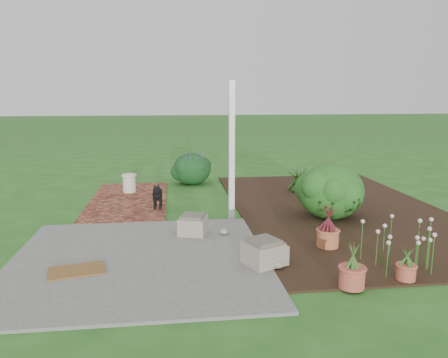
{
  "coord_description": "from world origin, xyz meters",
  "views": [
    {
      "loc": [
        -0.79,
        -7.55,
        2.27
      ],
      "look_at": [
        0.2,
        0.4,
        0.7
      ],
      "focal_mm": 35.0,
      "sensor_mm": 36.0,
      "label": 1
    }
  ],
  "objects": [
    {
      "name": "stone_trough_mid",
      "position": [
        0.48,
        -2.16,
        0.17
      ],
      "size": [
        0.51,
        0.51,
        0.26
      ],
      "primitive_type": "cube",
      "rotation": [
        0.0,
        0.0,
        0.39
      ],
      "color": "gray",
      "rests_on": "concrete_patio"
    },
    {
      "name": "agapanthus_clump_back",
      "position": [
        2.68,
        1.16,
        0.52
      ],
      "size": [
        1.35,
        1.35,
        0.98
      ],
      "primitive_type": null,
      "rotation": [
        0.0,
        0.0,
        0.29
      ],
      "color": "#184112",
      "rests_on": "garden_bed"
    },
    {
      "name": "terracotta_pot_bronze",
      "position": [
        1.51,
        -1.59,
        0.16
      ],
      "size": [
        0.41,
        0.41,
        0.26
      ],
      "primitive_type": "cylinder",
      "rotation": [
        0.0,
        0.0,
        0.35
      ],
      "color": "#B5643D",
      "rests_on": "garden_bed"
    },
    {
      "name": "stone_trough_near",
      "position": [
        0.4,
        -2.17,
        0.19
      ],
      "size": [
        0.59,
        0.59,
        0.3
      ],
      "primitive_type": "cube",
      "rotation": [
        0.0,
        0.0,
        0.43
      ],
      "color": "gray",
      "rests_on": "concrete_patio"
    },
    {
      "name": "brick_path",
      "position": [
        -1.7,
        1.75,
        0.02
      ],
      "size": [
        1.6,
        3.5,
        0.04
      ],
      "primitive_type": "cube",
      "color": "#5D261D",
      "rests_on": "ground"
    },
    {
      "name": "stone_trough_far",
      "position": [
        -0.45,
        -0.78,
        0.18
      ],
      "size": [
        0.52,
        0.52,
        0.28
      ],
      "primitive_type": "cube",
      "rotation": [
        0.0,
        0.0,
        -0.29
      ],
      "color": "#746657",
      "rests_on": "concrete_patio"
    },
    {
      "name": "coir_doormat",
      "position": [
        -2.01,
        -2.12,
        0.05
      ],
      "size": [
        0.78,
        0.59,
        0.02
      ],
      "primitive_type": "cube",
      "rotation": [
        0.0,
        0.0,
        0.23
      ],
      "color": "brown",
      "rests_on": "concrete_patio"
    },
    {
      "name": "terracotta_pot_small_left",
      "position": [
        2.04,
        -2.85,
        0.13
      ],
      "size": [
        0.26,
        0.26,
        0.19
      ],
      "primitive_type": "cylinder",
      "rotation": [
        0.0,
        0.0,
        0.14
      ],
      "color": "#B7563E",
      "rests_on": "garden_bed"
    },
    {
      "name": "agapanthus_clump_front",
      "position": [
        2.17,
        2.1,
        0.37
      ],
      "size": [
        0.94,
        0.94,
        0.68
      ],
      "primitive_type": null,
      "rotation": [
        0.0,
        0.0,
        -0.27
      ],
      "color": "#173F0B",
      "rests_on": "garden_bed"
    },
    {
      "name": "pink_flower_patch",
      "position": [
        2.17,
        -2.36,
        0.35
      ],
      "size": [
        1.17,
        1.17,
        0.64
      ],
      "primitive_type": null,
      "rotation": [
        0.0,
        0.0,
        -0.19
      ],
      "color": "#113D0F",
      "rests_on": "garden_bed"
    },
    {
      "name": "veranda_post",
      "position": [
        0.3,
        0.1,
        1.25
      ],
      "size": [
        0.1,
        0.1,
        2.5
      ],
      "primitive_type": "cube",
      "color": "white",
      "rests_on": "ground"
    },
    {
      "name": "purple_flowering_bush",
      "position": [
        -0.25,
        3.43,
        0.41
      ],
      "size": [
        1.08,
        1.08,
        0.82
      ],
      "primitive_type": "ellipsoid",
      "rotation": [
        0.0,
        0.0,
        -0.13
      ],
      "color": "black",
      "rests_on": "ground"
    },
    {
      "name": "evergreen_shrub",
      "position": [
        2.13,
        -0.04,
        0.54
      ],
      "size": [
        1.45,
        1.45,
        1.02
      ],
      "primitive_type": "ellipsoid",
      "rotation": [
        0.0,
        0.0,
        -0.24
      ],
      "color": "#1F3E12",
      "rests_on": "garden_bed"
    },
    {
      "name": "cream_ceramic_urn",
      "position": [
        -1.74,
        2.48,
        0.24
      ],
      "size": [
        0.4,
        0.4,
        0.4
      ],
      "primitive_type": "cylinder",
      "rotation": [
        0.0,
        0.0,
        0.42
      ],
      "color": "beige",
      "rests_on": "brick_path"
    },
    {
      "name": "terracotta_pot_small_right",
      "position": [
        1.29,
        -2.98,
        0.16
      ],
      "size": [
        0.35,
        0.35,
        0.25
      ],
      "primitive_type": "cylinder",
      "rotation": [
        0.0,
        0.0,
        -0.19
      ],
      "color": "#B94D3E",
      "rests_on": "garden_bed"
    },
    {
      "name": "concrete_patio",
      "position": [
        -1.25,
        -1.75,
        0.02
      ],
      "size": [
        3.5,
        3.5,
        0.04
      ],
      "primitive_type": "cube",
      "color": "#60605D",
      "rests_on": "ground"
    },
    {
      "name": "black_dog",
      "position": [
        -1.06,
        0.91,
        0.32
      ],
      "size": [
        0.18,
        0.55,
        0.47
      ],
      "rotation": [
        0.0,
        0.0,
        -0.04
      ],
      "color": "black",
      "rests_on": "brick_path"
    },
    {
      "name": "garden_bed",
      "position": [
        2.5,
        0.5,
        0.01
      ],
      "size": [
        4.0,
        7.0,
        0.03
      ],
      "primitive_type": "cube",
      "color": "black",
      "rests_on": "ground"
    },
    {
      "name": "ground",
      "position": [
        0.0,
        0.0,
        0.0
      ],
      "size": [
        80.0,
        80.0,
        0.0
      ],
      "primitive_type": "plane",
      "color": "#265E1D",
      "rests_on": "ground"
    }
  ]
}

